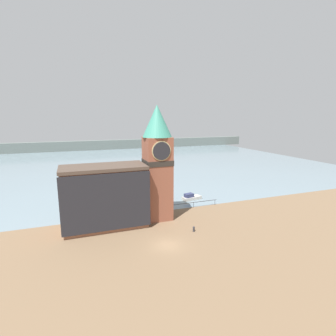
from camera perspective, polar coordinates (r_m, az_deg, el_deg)
ground_plane at (r=38.07m, az=-0.09°, el=-16.42°), size 160.00×160.00×0.00m
water at (r=106.67m, az=-13.68°, el=1.33°), size 160.00×120.00×0.00m
far_shoreline at (r=145.81m, az=-15.58°, el=4.80°), size 180.00×3.00×5.00m
pier_railing at (r=52.06m, az=5.59°, el=-7.58°), size 10.17×0.08×1.09m
clock_tower at (r=44.42m, az=-2.31°, el=1.73°), size 4.93×4.93×19.55m
pier_building at (r=43.24m, az=-13.62°, el=-6.07°), size 13.29×6.47×10.06m
boat_near at (r=56.97m, az=5.03°, el=-6.36°), size 4.47×2.55×1.43m
mooring_bollard_near at (r=42.01m, az=5.63°, el=-13.01°), size 0.33×0.33×0.85m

